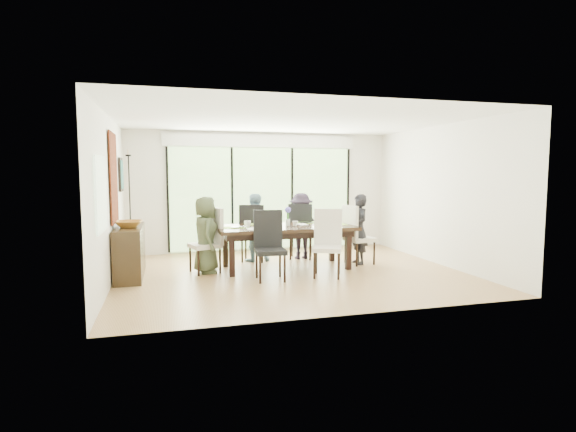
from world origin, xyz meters
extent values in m
cube|color=olive|center=(0.00, 0.00, -0.01)|extent=(6.00, 5.00, 0.01)
cube|color=white|center=(0.00, 0.00, 2.71)|extent=(6.00, 5.00, 0.01)
cube|color=silver|center=(0.00, 2.51, 1.35)|extent=(6.00, 0.02, 2.70)
cube|color=silver|center=(0.00, -2.51, 1.35)|extent=(6.00, 0.02, 2.70)
cube|color=silver|center=(-3.01, 0.00, 1.35)|extent=(0.02, 5.00, 2.70)
cube|color=white|center=(3.01, 0.00, 1.35)|extent=(0.02, 5.00, 2.70)
cube|color=#598C3F|center=(0.00, 2.47, 1.20)|extent=(4.20, 0.02, 2.30)
cube|color=white|center=(0.00, 2.46, 2.50)|extent=(4.40, 0.06, 0.28)
cube|color=black|center=(-2.10, 2.46, 1.20)|extent=(0.05, 0.04, 2.30)
cube|color=black|center=(-0.70, 2.46, 1.20)|extent=(0.05, 0.04, 2.30)
cube|color=black|center=(0.70, 2.46, 1.20)|extent=(0.05, 0.04, 2.30)
cube|color=black|center=(2.10, 2.46, 1.20)|extent=(0.05, 0.04, 2.30)
cube|color=#8CAD7F|center=(-2.97, -1.20, 1.50)|extent=(0.02, 0.90, 1.00)
cube|color=#503E22|center=(0.00, 3.40, -0.05)|extent=(6.00, 1.80, 0.10)
cube|color=brown|center=(0.00, 4.20, 0.55)|extent=(6.00, 0.08, 0.06)
sphere|color=#14380F|center=(-1.80, 5.20, 1.44)|extent=(3.20, 3.20, 3.20)
sphere|color=#14380F|center=(0.40, 5.80, 1.80)|extent=(4.00, 4.00, 4.00)
sphere|color=#14380F|center=(2.20, 5.00, 1.26)|extent=(2.80, 2.80, 2.80)
sphere|color=#14380F|center=(-0.60, 6.50, 1.62)|extent=(3.60, 3.60, 3.60)
cube|color=black|center=(0.01, 0.43, 0.76)|extent=(2.55, 1.17, 0.06)
cube|color=black|center=(0.01, 0.43, 0.67)|extent=(2.34, 0.96, 0.11)
cube|color=black|center=(-1.07, 0.00, 0.37)|extent=(0.10, 0.10, 0.73)
cube|color=black|center=(1.09, 0.00, 0.37)|extent=(0.10, 0.10, 0.73)
cube|color=black|center=(-1.07, 0.86, 0.37)|extent=(0.10, 0.10, 0.73)
cube|color=black|center=(1.09, 0.86, 0.37)|extent=(0.10, 0.10, 0.73)
imported|color=#434E34|center=(-1.47, 0.43, 0.68)|extent=(0.42, 0.65, 1.37)
imported|color=black|center=(1.49, 0.43, 0.68)|extent=(0.43, 0.65, 1.37)
imported|color=#7DA3B5|center=(-0.44, 1.26, 0.68)|extent=(0.65, 0.42, 1.37)
imported|color=#251D2B|center=(0.56, 1.26, 0.68)|extent=(0.64, 0.41, 1.37)
cube|color=#8DBD43|center=(-0.94, 0.43, 0.80)|extent=(0.47, 0.34, 0.01)
cube|color=#8BB540|center=(0.96, 0.43, 0.80)|extent=(0.47, 0.34, 0.01)
cube|color=olive|center=(-0.44, 0.83, 0.80)|extent=(0.47, 0.34, 0.01)
cube|color=#85C245|center=(0.56, 0.83, 0.80)|extent=(0.47, 0.34, 0.01)
cube|color=white|center=(-0.54, 0.13, 0.80)|extent=(0.47, 0.34, 0.01)
cube|color=black|center=(-0.34, 0.78, 0.81)|extent=(0.28, 0.19, 0.01)
cube|color=black|center=(0.51, 0.78, 0.81)|extent=(0.25, 0.18, 0.01)
cube|color=white|center=(0.71, 0.38, 0.80)|extent=(0.32, 0.23, 0.00)
cube|color=white|center=(-0.54, 0.13, 0.82)|extent=(0.28, 0.28, 0.03)
cube|color=#D85419|center=(-0.54, 0.13, 0.83)|extent=(0.21, 0.21, 0.01)
cylinder|color=silver|center=(0.06, 0.48, 0.86)|extent=(0.08, 0.08, 0.13)
cylinder|color=#337226|center=(0.06, 0.48, 0.99)|extent=(0.04, 0.04, 0.17)
sphere|color=#6254D3|center=(0.06, 0.48, 1.09)|extent=(0.12, 0.12, 0.12)
imported|color=silver|center=(-0.84, 0.33, 0.81)|extent=(0.40, 0.32, 0.03)
imported|color=white|center=(-0.69, 0.58, 0.85)|extent=(0.19, 0.19, 0.10)
imported|color=white|center=(0.16, 0.33, 0.85)|extent=(0.15, 0.15, 0.10)
imported|color=white|center=(0.81, 0.53, 0.85)|extent=(0.15, 0.15, 0.10)
imported|color=white|center=(0.26, 0.48, 0.81)|extent=(0.19, 0.25, 0.02)
cube|color=black|center=(-2.76, 0.48, 0.43)|extent=(0.43, 1.54, 0.87)
imported|color=#986221|center=(-2.76, 0.38, 0.92)|extent=(0.46, 0.46, 0.11)
cylinder|color=black|center=(-2.76, 0.83, 0.89)|extent=(0.10, 0.10, 0.04)
cylinder|color=black|center=(-2.76, 0.83, 1.49)|extent=(0.02, 0.02, 1.20)
cylinder|color=black|center=(-2.76, 0.83, 2.09)|extent=(0.10, 0.10, 0.03)
cylinder|color=silver|center=(-2.76, 0.83, 2.15)|extent=(0.03, 0.03, 0.10)
cube|color=maroon|center=(-2.97, 0.40, 1.70)|extent=(0.02, 1.00, 1.50)
cube|color=black|center=(-2.97, 1.70, 1.75)|extent=(0.03, 0.55, 0.65)
cube|color=#184D4B|center=(-2.95, 1.70, 1.75)|extent=(0.01, 0.45, 0.55)
camera|label=1|loc=(-2.14, -7.59, 1.78)|focal=28.00mm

